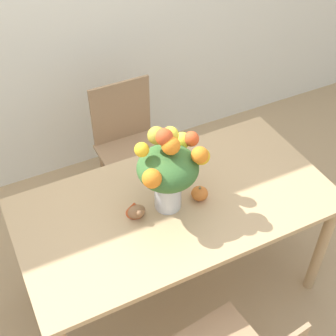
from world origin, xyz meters
name	(u,v)px	position (x,y,z in m)	size (l,w,h in m)	color
ground_plane	(175,286)	(0.00, 0.00, 0.00)	(12.00, 12.00, 0.00)	tan
dining_table	(176,214)	(0.00, 0.00, 0.64)	(1.57, 0.82, 0.73)	tan
flower_vase	(169,169)	(-0.04, 0.00, 0.97)	(0.35, 0.29, 0.46)	silver
pumpkin	(200,193)	(0.12, -0.03, 0.77)	(0.08, 0.08, 0.08)	orange
turkey_figurine	(135,209)	(-0.21, 0.02, 0.77)	(0.09, 0.12, 0.07)	#936642
dining_chair_near_window	(131,148)	(0.08, 0.79, 0.47)	(0.42, 0.42, 0.88)	#9E7A56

